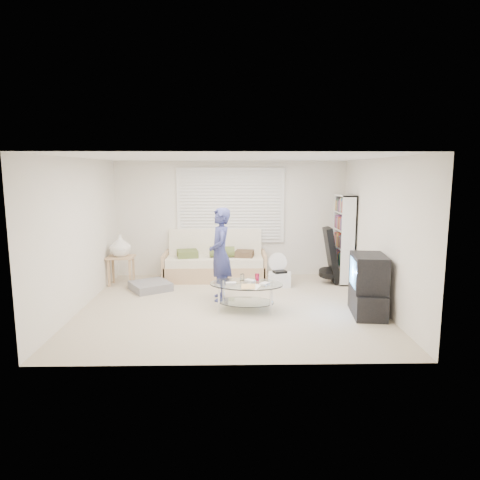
{
  "coord_description": "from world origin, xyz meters",
  "views": [
    {
      "loc": [
        0.02,
        -7.05,
        2.29
      ],
      "look_at": [
        0.16,
        0.3,
        1.1
      ],
      "focal_mm": 32.0,
      "sensor_mm": 36.0,
      "label": 1
    }
  ],
  "objects_px": {
    "bookshelf": "(343,239)",
    "tv_unit": "(368,286)",
    "coffee_table": "(246,289)",
    "futon_sofa": "(215,263)"
  },
  "relations": [
    {
      "from": "bookshelf",
      "to": "tv_unit",
      "type": "bearing_deg",
      "value": -93.46
    },
    {
      "from": "tv_unit",
      "to": "coffee_table",
      "type": "relative_size",
      "value": 0.75
    },
    {
      "from": "futon_sofa",
      "to": "tv_unit",
      "type": "distance_m",
      "value": 3.45
    },
    {
      "from": "bookshelf",
      "to": "futon_sofa",
      "type": "bearing_deg",
      "value": 174.17
    },
    {
      "from": "bookshelf",
      "to": "tv_unit",
      "type": "relative_size",
      "value": 1.85
    },
    {
      "from": "bookshelf",
      "to": "coffee_table",
      "type": "bearing_deg",
      "value": -138.92
    },
    {
      "from": "bookshelf",
      "to": "coffee_table",
      "type": "xyz_separation_m",
      "value": [
        -2.06,
        -1.8,
        -0.55
      ]
    },
    {
      "from": "futon_sofa",
      "to": "coffee_table",
      "type": "height_order",
      "value": "futon_sofa"
    },
    {
      "from": "futon_sofa",
      "to": "bookshelf",
      "type": "distance_m",
      "value": 2.73
    },
    {
      "from": "coffee_table",
      "to": "bookshelf",
      "type": "bearing_deg",
      "value": 41.08
    }
  ]
}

